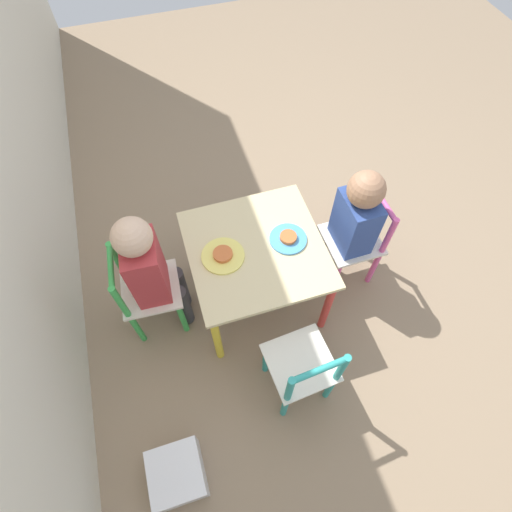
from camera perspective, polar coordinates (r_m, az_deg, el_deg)
The scene contains 10 objects.
ground_plane at distance 2.11m, azimuth -0.00°, elevation -5.44°, with size 6.00×6.00×0.00m, color #8C755B.
kids_table at distance 1.79m, azimuth -0.00°, elevation 0.06°, with size 0.59×0.59×0.44m.
chair_green at distance 1.89m, azimuth -15.36°, elevation -4.98°, with size 0.27×0.27×0.53m.
chair_pink at distance 2.03m, azimuth 13.97°, elevation 2.11°, with size 0.26×0.26×0.53m.
chair_teal at distance 1.70m, azimuth 6.63°, elevation -15.79°, with size 0.28×0.28×0.53m.
child_back at distance 1.72m, azimuth -14.80°, elevation -1.67°, with size 0.21×0.22×0.76m.
child_front at distance 1.86m, azimuth 13.42°, elevation 4.78°, with size 0.20×0.22×0.74m.
plate_back at distance 1.71m, azimuth -4.74°, elevation 0.10°, with size 0.19×0.19×0.03m.
plate_front at distance 1.76m, azimuth 4.62°, elevation 2.52°, with size 0.17×0.17×0.03m.
storage_bin at distance 1.85m, azimuth -11.24°, elevation -28.25°, with size 0.22×0.21×0.13m.
Camera 1 is at (-0.91, 0.28, 1.89)m, focal length 28.00 mm.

